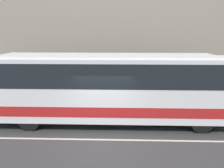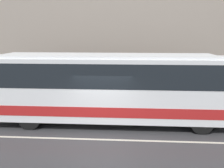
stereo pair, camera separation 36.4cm
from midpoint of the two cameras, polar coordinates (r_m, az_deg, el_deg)
The scene contains 6 objects.
ground_plane at distance 10.38m, azimuth -3.27°, elevation -12.61°, with size 60.00×60.00×0.00m, color #38383A.
sidewalk at distance 15.40m, azimuth -1.42°, elevation -4.19°, with size 60.00×2.73×0.16m.
building_facade at distance 16.38m, azimuth -1.18°, elevation 15.56°, with size 60.00×0.35×11.21m.
lane_stripe at distance 10.38m, azimuth -3.27°, elevation -12.58°, with size 54.00×0.14×0.01m.
transit_bus at distance 11.77m, azimuth -2.04°, elevation -0.22°, with size 11.57×2.58×3.29m.
pedestrian_waiting at distance 16.83m, azimuth -16.69°, elevation -0.56°, with size 0.36×0.36×1.55m.
Camera 1 is at (0.74, -9.45, 4.23)m, focal length 40.00 mm.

